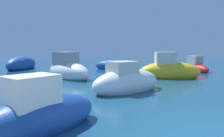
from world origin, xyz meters
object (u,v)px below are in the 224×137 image
moored_boat_0 (68,70)px  moored_boat_7 (127,82)px  moored_boat_4 (115,66)px  moored_boat_6 (22,64)px  moored_boat_3 (196,67)px  moored_boat_9 (169,71)px  moored_boat_5 (41,114)px

moored_boat_0 → moored_boat_7: 5.79m
moored_boat_0 → moored_boat_4: bearing=106.5°
moored_boat_4 → moored_boat_6: size_ratio=0.99×
moored_boat_6 → moored_boat_7: 13.94m
moored_boat_3 → moored_boat_9: size_ratio=0.80×
moored_boat_3 → moored_boat_6: size_ratio=0.77×
moored_boat_0 → moored_boat_9: (6.79, 1.04, -0.05)m
moored_boat_0 → moored_boat_3: size_ratio=1.23×
moored_boat_7 → moored_boat_9: bearing=16.2°
moored_boat_3 → moored_boat_7: (-5.22, -9.30, 0.05)m
moored_boat_0 → moored_boat_5: 9.41m
moored_boat_3 → moored_boat_7: 10.66m
moored_boat_7 → moored_boat_9: size_ratio=0.89×
moored_boat_4 → moored_boat_0: bearing=-93.3°
moored_boat_6 → moored_boat_7: size_ratio=1.16×
moored_boat_0 → moored_boat_3: (9.50, 5.40, -0.14)m
moored_boat_0 → moored_boat_9: size_ratio=0.98×
moored_boat_0 → moored_boat_4: 6.52m
moored_boat_3 → moored_boat_6: bearing=-107.3°
moored_boat_0 → moored_boat_6: bearing=-179.9°
moored_boat_3 → moored_boat_7: moored_boat_7 is taller
moored_boat_5 → moored_boat_9: moored_boat_9 is taller
moored_boat_3 → moored_boat_9: (-2.71, -4.36, 0.09)m
moored_boat_6 → moored_boat_3: bearing=89.0°
moored_boat_0 → moored_boat_9: same height
moored_boat_5 → moored_boat_6: size_ratio=0.77×
moored_boat_5 → moored_boat_9: 10.94m
moored_boat_5 → moored_boat_4: bearing=31.4°
moored_boat_4 → moored_boat_9: bearing=-30.3°
moored_boat_3 → moored_boat_6: 15.89m
moored_boat_4 → moored_boat_5: 15.09m
moored_boat_3 → moored_boat_6: (-15.88, -0.32, 0.05)m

